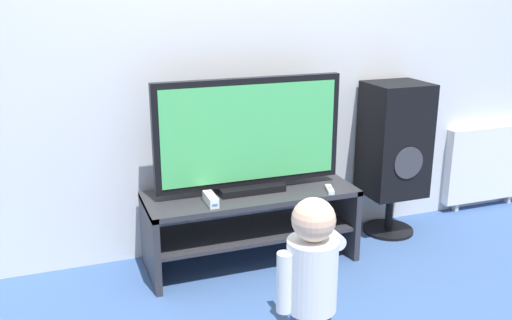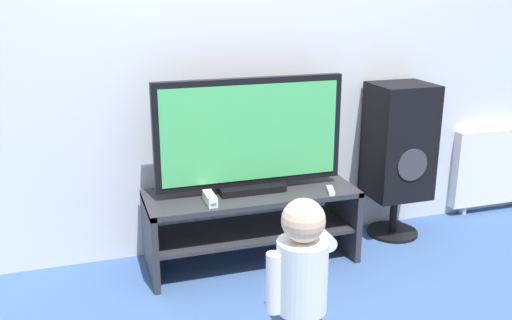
# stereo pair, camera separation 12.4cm
# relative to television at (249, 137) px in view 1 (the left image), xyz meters

# --- Properties ---
(ground_plane) EXTENTS (16.00, 16.00, 0.00)m
(ground_plane) POSITION_rel_television_xyz_m (0.00, -0.25, -0.78)
(ground_plane) COLOR #38568C
(wall_back) EXTENTS (10.00, 0.06, 2.60)m
(wall_back) POSITION_rel_television_xyz_m (0.00, 0.29, 0.52)
(wall_back) COLOR silver
(wall_back) RESTS_ON ground_plane
(tv_stand) EXTENTS (1.24, 0.46, 0.45)m
(tv_stand) POSITION_rel_television_xyz_m (0.00, -0.02, -0.47)
(tv_stand) COLOR #2D2D33
(tv_stand) RESTS_ON ground_plane
(television) EXTENTS (1.11, 0.20, 0.66)m
(television) POSITION_rel_television_xyz_m (0.00, 0.00, 0.00)
(television) COLOR black
(television) RESTS_ON tv_stand
(game_console) EXTENTS (0.05, 0.17, 0.05)m
(game_console) POSITION_rel_television_xyz_m (-0.27, -0.13, -0.30)
(game_console) COLOR white
(game_console) RESTS_ON tv_stand
(remote_primary) EXTENTS (0.07, 0.13, 0.03)m
(remote_primary) POSITION_rel_television_xyz_m (0.44, -0.18, -0.32)
(remote_primary) COLOR white
(remote_primary) RESTS_ON tv_stand
(child) EXTENTS (0.31, 0.46, 0.82)m
(child) POSITION_rel_television_xyz_m (-0.13, -1.11, -0.30)
(child) COLOR #3F4C72
(child) RESTS_ON ground_plane
(speaker_tower) EXTENTS (0.38, 0.35, 1.02)m
(speaker_tower) POSITION_rel_television_xyz_m (1.03, 0.07, -0.15)
(speaker_tower) COLOR black
(speaker_tower) RESTS_ON ground_plane
(radiator) EXTENTS (0.70, 0.08, 0.62)m
(radiator) POSITION_rel_television_xyz_m (1.95, 0.22, -0.44)
(radiator) COLOR white
(radiator) RESTS_ON ground_plane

